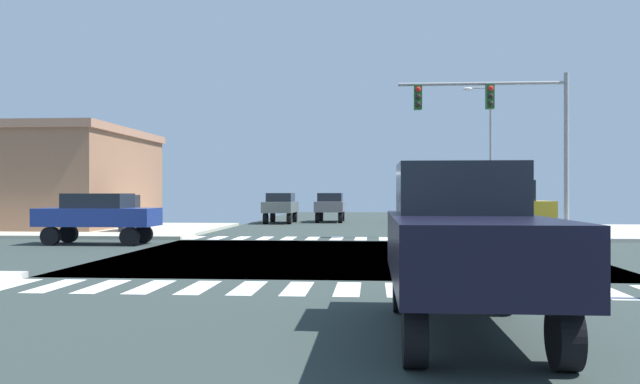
{
  "coord_description": "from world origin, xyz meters",
  "views": [
    {
      "loc": [
        0.74,
        -20.61,
        1.92
      ],
      "look_at": [
        -1.12,
        3.15,
        1.93
      ],
      "focal_mm": 37.84,
      "sensor_mm": 36.0,
      "label": 1
    }
  ],
  "objects_px": {
    "traffic_signal_mast": "(501,117)",
    "bank_building": "(29,179)",
    "street_lamp": "(487,142)",
    "sedan_trailing_3": "(281,205)",
    "sedan_queued_2": "(98,214)",
    "suv_farside_1": "(484,207)",
    "pickup_nearside_1": "(465,238)",
    "sedan_crossing_1": "(330,205)"
  },
  "relations": [
    {
      "from": "traffic_signal_mast",
      "to": "bank_building",
      "type": "distance_m",
      "value": 24.56
    },
    {
      "from": "street_lamp",
      "to": "bank_building",
      "type": "bearing_deg",
      "value": -164.49
    },
    {
      "from": "sedan_trailing_3",
      "to": "street_lamp",
      "type": "bearing_deg",
      "value": 179.38
    },
    {
      "from": "street_lamp",
      "to": "sedan_queued_2",
      "type": "xyz_separation_m",
      "value": [
        -17.05,
        -17.56,
        -3.88
      ]
    },
    {
      "from": "traffic_signal_mast",
      "to": "suv_farside_1",
      "type": "bearing_deg",
      "value": -108.38
    },
    {
      "from": "pickup_nearside_1",
      "to": "sedan_trailing_3",
      "type": "bearing_deg",
      "value": 102.16
    },
    {
      "from": "bank_building",
      "to": "sedan_queued_2",
      "type": "bearing_deg",
      "value": -52.12
    },
    {
      "from": "sedan_crossing_1",
      "to": "sedan_trailing_3",
      "type": "xyz_separation_m",
      "value": [
        -3.0,
        -1.84,
        0.0
      ]
    },
    {
      "from": "suv_farside_1",
      "to": "pickup_nearside_1",
      "type": "bearing_deg",
      "value": -10.13
    },
    {
      "from": "pickup_nearside_1",
      "to": "sedan_queued_2",
      "type": "xyz_separation_m",
      "value": [
        -11.36,
        14.79,
        -0.17
      ]
    },
    {
      "from": "bank_building",
      "to": "sedan_queued_2",
      "type": "xyz_separation_m",
      "value": [
        8.2,
        -10.55,
        -1.52
      ]
    },
    {
      "from": "pickup_nearside_1",
      "to": "sedan_queued_2",
      "type": "bearing_deg",
      "value": 127.54
    },
    {
      "from": "traffic_signal_mast",
      "to": "sedan_queued_2",
      "type": "xyz_separation_m",
      "value": [
        -15.38,
        -4.15,
        -3.93
      ]
    },
    {
      "from": "pickup_nearside_1",
      "to": "street_lamp",
      "type": "bearing_deg",
      "value": 80.03
    },
    {
      "from": "bank_building",
      "to": "sedan_trailing_3",
      "type": "relative_size",
      "value": 3.01
    },
    {
      "from": "suv_farside_1",
      "to": "sedan_trailing_3",
      "type": "bearing_deg",
      "value": -151.41
    },
    {
      "from": "traffic_signal_mast",
      "to": "sedan_queued_2",
      "type": "bearing_deg",
      "value": -164.92
    },
    {
      "from": "bank_building",
      "to": "sedan_queued_2",
      "type": "relative_size",
      "value": 3.01
    },
    {
      "from": "bank_building",
      "to": "pickup_nearside_1",
      "type": "height_order",
      "value": "bank_building"
    },
    {
      "from": "sedan_trailing_3",
      "to": "sedan_queued_2",
      "type": "bearing_deg",
      "value": 76.15
    },
    {
      "from": "traffic_signal_mast",
      "to": "sedan_trailing_3",
      "type": "bearing_deg",
      "value": 129.13
    },
    {
      "from": "bank_building",
      "to": "sedan_crossing_1",
      "type": "bearing_deg",
      "value": 30.0
    },
    {
      "from": "pickup_nearside_1",
      "to": "sedan_trailing_3",
      "type": "xyz_separation_m",
      "value": [
        -7.0,
        32.48,
        -0.17
      ]
    },
    {
      "from": "pickup_nearside_1",
      "to": "sedan_queued_2",
      "type": "height_order",
      "value": "pickup_nearside_1"
    },
    {
      "from": "traffic_signal_mast",
      "to": "pickup_nearside_1",
      "type": "xyz_separation_m",
      "value": [
        -4.02,
        -18.93,
        -3.76
      ]
    },
    {
      "from": "traffic_signal_mast",
      "to": "sedan_queued_2",
      "type": "distance_m",
      "value": 16.41
    },
    {
      "from": "street_lamp",
      "to": "sedan_queued_2",
      "type": "relative_size",
      "value": 1.95
    },
    {
      "from": "sedan_crossing_1",
      "to": "sedan_queued_2",
      "type": "height_order",
      "value": "same"
    },
    {
      "from": "sedan_crossing_1",
      "to": "street_lamp",
      "type": "bearing_deg",
      "value": 168.45
    },
    {
      "from": "traffic_signal_mast",
      "to": "street_lamp",
      "type": "height_order",
      "value": "street_lamp"
    },
    {
      "from": "traffic_signal_mast",
      "to": "suv_farside_1",
      "type": "xyz_separation_m",
      "value": [
        -1.38,
        -4.15,
        -3.66
      ]
    },
    {
      "from": "street_lamp",
      "to": "bank_building",
      "type": "height_order",
      "value": "street_lamp"
    },
    {
      "from": "pickup_nearside_1",
      "to": "sedan_crossing_1",
      "type": "bearing_deg",
      "value": 96.65
    },
    {
      "from": "suv_farside_1",
      "to": "traffic_signal_mast",
      "type": "bearing_deg",
      "value": 161.62
    },
    {
      "from": "traffic_signal_mast",
      "to": "suv_farside_1",
      "type": "distance_m",
      "value": 5.7
    },
    {
      "from": "traffic_signal_mast",
      "to": "street_lamp",
      "type": "distance_m",
      "value": 13.51
    },
    {
      "from": "street_lamp",
      "to": "sedan_crossing_1",
      "type": "relative_size",
      "value": 1.95
    },
    {
      "from": "traffic_signal_mast",
      "to": "bank_building",
      "type": "xyz_separation_m",
      "value": [
        -23.59,
        6.4,
        -2.41
      ]
    },
    {
      "from": "bank_building",
      "to": "sedan_queued_2",
      "type": "distance_m",
      "value": 13.45
    },
    {
      "from": "street_lamp",
      "to": "bank_building",
      "type": "relative_size",
      "value": 0.65
    },
    {
      "from": "traffic_signal_mast",
      "to": "pickup_nearside_1",
      "type": "distance_m",
      "value": 19.72
    },
    {
      "from": "traffic_signal_mast",
      "to": "suv_farside_1",
      "type": "height_order",
      "value": "traffic_signal_mast"
    }
  ]
}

